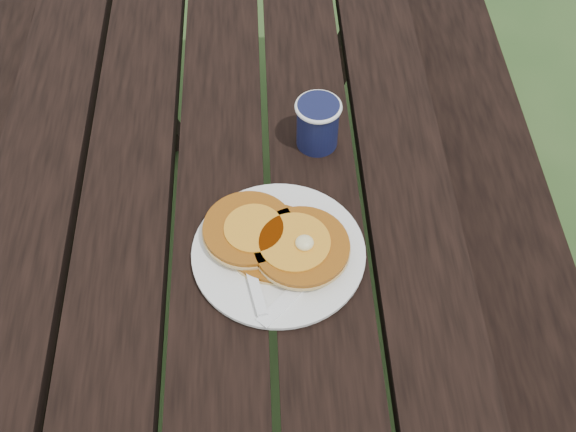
{
  "coord_description": "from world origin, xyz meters",
  "views": [
    {
      "loc": [
        0.07,
        -0.89,
        1.65
      ],
      "look_at": [
        0.1,
        -0.25,
        0.8
      ],
      "focal_mm": 45.0,
      "sensor_mm": 36.0,
      "label": 1
    }
  ],
  "objects_px": {
    "picnic_table": "(234,245)",
    "plate": "(279,253)",
    "coffee_cup": "(318,121)",
    "pancake_stack": "(277,240)"
  },
  "relations": [
    {
      "from": "plate",
      "to": "coffee_cup",
      "type": "relative_size",
      "value": 2.87
    },
    {
      "from": "plate",
      "to": "coffee_cup",
      "type": "bearing_deg",
      "value": 71.99
    },
    {
      "from": "pancake_stack",
      "to": "coffee_cup",
      "type": "xyz_separation_m",
      "value": [
        0.08,
        0.22,
        0.03
      ]
    },
    {
      "from": "plate",
      "to": "coffee_cup",
      "type": "distance_m",
      "value": 0.24
    },
    {
      "from": "picnic_table",
      "to": "plate",
      "type": "xyz_separation_m",
      "value": [
        0.09,
        -0.29,
        0.39
      ]
    },
    {
      "from": "picnic_table",
      "to": "pancake_stack",
      "type": "xyz_separation_m",
      "value": [
        0.09,
        -0.28,
        0.41
      ]
    },
    {
      "from": "picnic_table",
      "to": "plate",
      "type": "distance_m",
      "value": 0.49
    },
    {
      "from": "picnic_table",
      "to": "coffee_cup",
      "type": "distance_m",
      "value": 0.47
    },
    {
      "from": "picnic_table",
      "to": "plate",
      "type": "bearing_deg",
      "value": -72.86
    },
    {
      "from": "picnic_table",
      "to": "pancake_stack",
      "type": "height_order",
      "value": "pancake_stack"
    }
  ]
}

